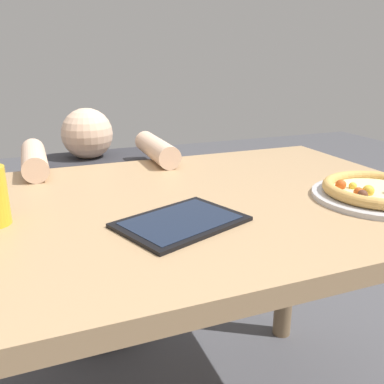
{
  "coord_description": "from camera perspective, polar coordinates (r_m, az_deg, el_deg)",
  "views": [
    {
      "loc": [
        -0.31,
        -0.85,
        1.07
      ],
      "look_at": [
        0.01,
        -0.04,
        0.78
      ],
      "focal_mm": 38.5,
      "sensor_mm": 36.0,
      "label": 1
    }
  ],
  "objects": [
    {
      "name": "pizza_near",
      "position": [
        1.05,
        24.29,
        0.01
      ],
      "size": [
        0.3,
        0.3,
        0.04
      ],
      "color": "#B7B7BC",
      "rests_on": "dining_table"
    },
    {
      "name": "dining_table",
      "position": [
        1.0,
        -1.19,
        -7.33
      ],
      "size": [
        1.24,
        0.81,
        0.75
      ],
      "color": "tan",
      "rests_on": "ground"
    },
    {
      "name": "diner_seated",
      "position": [
        1.62,
        -13.14,
        -6.69
      ],
      "size": [
        0.44,
        0.53,
        0.9
      ],
      "color": "#333847",
      "rests_on": "ground"
    },
    {
      "name": "tablet",
      "position": [
        0.82,
        -1.55,
        -4.15
      ],
      "size": [
        0.28,
        0.24,
        0.01
      ],
      "color": "black",
      "rests_on": "dining_table"
    }
  ]
}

